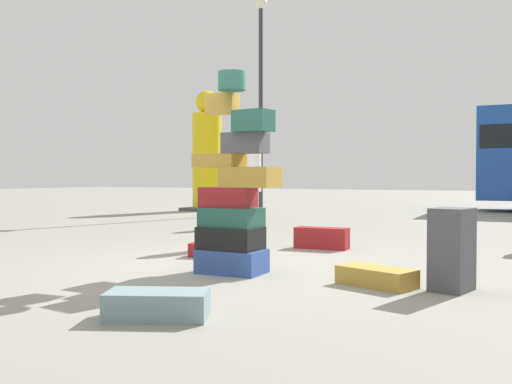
{
  "coord_description": "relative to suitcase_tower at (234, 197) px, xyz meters",
  "views": [
    {
      "loc": [
        3.34,
        -5.51,
        1.05
      ],
      "look_at": [
        0.21,
        0.35,
        0.87
      ],
      "focal_mm": 39.76,
      "sensor_mm": 36.0,
      "label": 1
    }
  ],
  "objects": [
    {
      "name": "ground_plane",
      "position": [
        -0.2,
        0.14,
        -0.83
      ],
      "size": [
        80.0,
        80.0,
        0.0
      ],
      "primitive_type": "plane",
      "color": "gray"
    },
    {
      "name": "suitcase_tan_behind_tower",
      "position": [
        1.61,
        -0.05,
        -0.74
      ],
      "size": [
        0.81,
        0.56,
        0.18
      ],
      "primitive_type": "cube",
      "rotation": [
        0.0,
        0.0,
        -0.32
      ],
      "color": "#B28C33",
      "rests_on": "ground"
    },
    {
      "name": "suitcase_tower",
      "position": [
        0.0,
        0.0,
        0.0
      ],
      "size": [
        0.96,
        0.59,
        2.19
      ],
      "color": "#334F99",
      "rests_on": "ground"
    },
    {
      "name": "person_passerby_in_red",
      "position": [
        -1.03,
        2.29,
        0.18
      ],
      "size": [
        0.3,
        0.3,
        1.7
      ],
      "rotation": [
        0.0,
        0.0,
        -0.82
      ],
      "color": "black",
      "rests_on": "ground"
    },
    {
      "name": "lamp_post",
      "position": [
        -4.38,
        9.0,
        3.2
      ],
      "size": [
        0.36,
        0.36,
        6.19
      ],
      "color": "#333338",
      "rests_on": "ground"
    },
    {
      "name": "yellow_dummy_statue",
      "position": [
        -6.56,
        9.54,
        0.83
      ],
      "size": [
        1.27,
        1.27,
        3.74
      ],
      "color": "yellow",
      "rests_on": "ground"
    },
    {
      "name": "suitcase_maroon_upright_blue",
      "position": [
        0.1,
        2.37,
        -0.67
      ],
      "size": [
        0.79,
        0.34,
        0.31
      ],
      "primitive_type": "cube",
      "rotation": [
        0.0,
        0.0,
        0.07
      ],
      "color": "maroon",
      "rests_on": "ground"
    },
    {
      "name": "person_tourist_with_camera",
      "position": [
        -2.62,
        5.11,
        0.17
      ],
      "size": [
        0.3,
        0.3,
        1.66
      ],
      "rotation": [
        0.0,
        0.0,
        -0.76
      ],
      "color": "brown",
      "rests_on": "ground"
    },
    {
      "name": "suitcase_slate_foreground_near",
      "position": [
        0.53,
        -2.04,
        -0.73
      ],
      "size": [
        0.83,
        0.64,
        0.2
      ],
      "primitive_type": "cube",
      "rotation": [
        0.0,
        0.0,
        0.43
      ],
      "color": "gray",
      "rests_on": "ground"
    },
    {
      "name": "suitcase_charcoal_foreground_far",
      "position": [
        2.28,
        0.06,
        -0.45
      ],
      "size": [
        0.39,
        0.46,
        0.76
      ],
      "primitive_type": "cube",
      "rotation": [
        0.0,
        0.0,
        -0.22
      ],
      "color": "#4C4C51",
      "rests_on": "ground"
    },
    {
      "name": "suitcase_maroon_right_side",
      "position": [
        -0.78,
        0.92,
        -0.74
      ],
      "size": [
        0.78,
        0.47,
        0.18
      ],
      "primitive_type": "cube",
      "rotation": [
        0.0,
        0.0,
        0.24
      ],
      "color": "maroon",
      "rests_on": "ground"
    }
  ]
}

